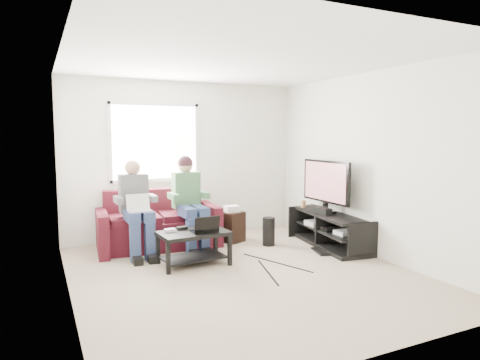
% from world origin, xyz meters
% --- Properties ---
extents(floor, '(4.50, 4.50, 0.00)m').
position_xyz_m(floor, '(0.00, 0.00, 0.00)').
color(floor, tan).
rests_on(floor, ground).
extents(ceiling, '(4.50, 4.50, 0.00)m').
position_xyz_m(ceiling, '(0.00, 0.00, 2.60)').
color(ceiling, white).
rests_on(ceiling, wall_back).
extents(wall_back, '(4.50, 0.00, 4.50)m').
position_xyz_m(wall_back, '(0.00, 2.25, 1.30)').
color(wall_back, silver).
rests_on(wall_back, floor).
extents(wall_front, '(4.50, 0.00, 4.50)m').
position_xyz_m(wall_front, '(0.00, -2.25, 1.30)').
color(wall_front, silver).
rests_on(wall_front, floor).
extents(wall_left, '(0.00, 4.50, 4.50)m').
position_xyz_m(wall_left, '(-2.00, 0.00, 1.30)').
color(wall_left, silver).
rests_on(wall_left, floor).
extents(wall_right, '(0.00, 4.50, 4.50)m').
position_xyz_m(wall_right, '(2.00, 0.00, 1.30)').
color(wall_right, silver).
rests_on(wall_right, floor).
extents(window, '(1.48, 0.04, 1.28)m').
position_xyz_m(window, '(-0.50, 2.23, 1.60)').
color(window, white).
rests_on(window, wall_back).
extents(sofa, '(1.90, 0.99, 0.86)m').
position_xyz_m(sofa, '(-0.60, 1.75, 0.32)').
color(sofa, '#47111D').
rests_on(sofa, floor).
extents(person_left, '(0.40, 0.70, 1.36)m').
position_xyz_m(person_left, '(-1.00, 1.42, 0.75)').
color(person_left, '#304A6B').
rests_on(person_left, sofa).
extents(person_right, '(0.40, 0.71, 1.40)m').
position_xyz_m(person_right, '(-0.20, 1.44, 0.81)').
color(person_right, '#304A6B').
rests_on(person_right, sofa).
extents(laptop_silver, '(0.37, 0.30, 0.24)m').
position_xyz_m(laptop_silver, '(-1.00, 1.22, 0.73)').
color(laptop_silver, silver).
rests_on(laptop_silver, person_left).
extents(coffee_table, '(0.93, 0.60, 0.45)m').
position_xyz_m(coffee_table, '(-0.43, 0.62, 0.33)').
color(coffee_table, black).
rests_on(coffee_table, floor).
extents(laptop_black, '(0.36, 0.27, 0.24)m').
position_xyz_m(laptop_black, '(-0.31, 0.54, 0.57)').
color(laptop_black, black).
rests_on(laptop_black, coffee_table).
extents(controller_a, '(0.15, 0.10, 0.04)m').
position_xyz_m(controller_a, '(-0.71, 0.74, 0.47)').
color(controller_a, silver).
rests_on(controller_a, coffee_table).
extents(controller_b, '(0.14, 0.09, 0.04)m').
position_xyz_m(controller_b, '(-0.53, 0.80, 0.47)').
color(controller_b, black).
rests_on(controller_b, coffee_table).
extents(controller_c, '(0.14, 0.09, 0.04)m').
position_xyz_m(controller_c, '(-0.13, 0.77, 0.47)').
color(controller_c, gray).
rests_on(controller_c, coffee_table).
extents(tv_stand, '(0.68, 1.62, 0.52)m').
position_xyz_m(tv_stand, '(1.77, 0.60, 0.23)').
color(tv_stand, black).
rests_on(tv_stand, floor).
extents(tv, '(0.12, 1.10, 0.81)m').
position_xyz_m(tv, '(1.77, 0.70, 0.98)').
color(tv, black).
rests_on(tv, tv_stand).
extents(soundbar, '(0.12, 0.50, 0.10)m').
position_xyz_m(soundbar, '(1.65, 0.70, 0.57)').
color(soundbar, black).
rests_on(soundbar, tv_stand).
extents(drink_cup, '(0.08, 0.08, 0.12)m').
position_xyz_m(drink_cup, '(1.72, 1.23, 0.58)').
color(drink_cup, '#9D6B43').
rests_on(drink_cup, tv_stand).
extents(console_white, '(0.30, 0.22, 0.06)m').
position_xyz_m(console_white, '(1.77, 0.20, 0.30)').
color(console_white, silver).
rests_on(console_white, tv_stand).
extents(console_grey, '(0.34, 0.26, 0.08)m').
position_xyz_m(console_grey, '(1.77, 0.90, 0.31)').
color(console_grey, gray).
rests_on(console_grey, tv_stand).
extents(console_black, '(0.38, 0.30, 0.07)m').
position_xyz_m(console_black, '(1.77, 0.55, 0.31)').
color(console_black, black).
rests_on(console_black, tv_stand).
extents(subwoofer, '(0.19, 0.19, 0.44)m').
position_xyz_m(subwoofer, '(0.97, 1.06, 0.22)').
color(subwoofer, black).
rests_on(subwoofer, floor).
extents(keyboard_floor, '(0.25, 0.45, 0.02)m').
position_xyz_m(keyboard_floor, '(1.45, 0.38, 0.01)').
color(keyboard_floor, black).
rests_on(keyboard_floor, floor).
extents(end_table, '(0.33, 0.33, 0.59)m').
position_xyz_m(end_table, '(0.55, 1.53, 0.26)').
color(end_table, black).
rests_on(end_table, floor).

